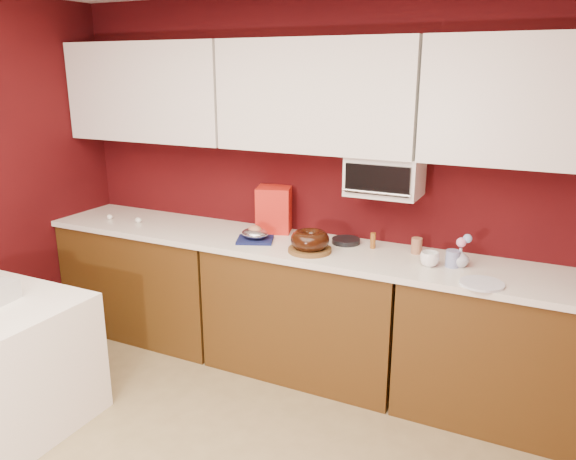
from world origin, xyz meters
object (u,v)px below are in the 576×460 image
(foil_ham_nest, at_px, (255,233))
(blue_jar, at_px, (453,259))
(coffee_mug, at_px, (430,258))
(flower_vase, at_px, (460,256))
(bundt_cake, at_px, (310,240))
(toaster_oven, at_px, (385,176))
(pandoro_box, at_px, (274,209))

(foil_ham_nest, xyz_separation_m, blue_jar, (1.28, 0.07, -0.01))
(coffee_mug, distance_m, flower_vase, 0.18)
(bundt_cake, bearing_deg, coffee_mug, 5.13)
(toaster_oven, height_order, pandoro_box, toaster_oven)
(coffee_mug, xyz_separation_m, flower_vase, (0.16, 0.07, 0.01))
(foil_ham_nest, relative_size, flower_vase, 1.44)
(toaster_oven, distance_m, coffee_mug, 0.59)
(toaster_oven, distance_m, foil_ham_nest, 0.94)
(toaster_oven, bearing_deg, blue_jar, -18.48)
(pandoro_box, distance_m, blue_jar, 1.30)
(bundt_cake, bearing_deg, foil_ham_nest, 173.78)
(bundt_cake, relative_size, blue_jar, 2.48)
(coffee_mug, height_order, blue_jar, coffee_mug)
(bundt_cake, bearing_deg, pandoro_box, 142.65)
(blue_jar, distance_m, flower_vase, 0.05)
(toaster_oven, distance_m, flower_vase, 0.67)
(bundt_cake, bearing_deg, flower_vase, 8.89)
(pandoro_box, bearing_deg, flower_vase, -25.93)
(bundt_cake, relative_size, coffee_mug, 2.32)
(bundt_cake, height_order, blue_jar, bundt_cake)
(coffee_mug, relative_size, flower_vase, 0.82)
(pandoro_box, distance_m, flower_vase, 1.34)
(bundt_cake, height_order, pandoro_box, pandoro_box)
(toaster_oven, height_order, blue_jar, toaster_oven)
(flower_vase, bearing_deg, bundt_cake, -171.11)
(pandoro_box, bearing_deg, foil_ham_nest, -108.62)
(bundt_cake, bearing_deg, toaster_oven, 35.99)
(foil_ham_nest, relative_size, coffee_mug, 1.76)
(coffee_mug, distance_m, blue_jar, 0.13)
(bundt_cake, xyz_separation_m, pandoro_box, (-0.42, 0.32, 0.08))
(toaster_oven, xyz_separation_m, pandoro_box, (-0.80, 0.04, -0.32))
(bundt_cake, distance_m, pandoro_box, 0.54)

